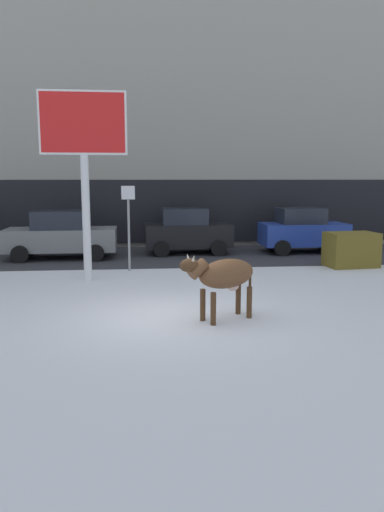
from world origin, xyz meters
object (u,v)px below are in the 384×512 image
object	(u,v)px
cow_brown	(224,275)
billboard	(83,135)
car_blue_hatchback	(303,230)
pedestrian_by_cars	(356,225)
car_grey_sedan	(61,235)
dumpster	(351,250)
car_black_hatchback	(187,231)
street_sign	(129,221)
pedestrian_near_billboard	(140,227)

from	to	relation	value
cow_brown	billboard	bearing A→B (deg)	126.95
car_blue_hatchback	billboard	bearing A→B (deg)	-149.09
car_blue_hatchback	pedestrian_by_cars	size ratio (longest dim) A/B	2.04
car_grey_sedan	dumpster	bearing A→B (deg)	-14.93
car_grey_sedan	cow_brown	bearing A→B (deg)	-60.94
car_black_hatchback	pedestrian_by_cars	world-z (taller)	car_black_hatchback
car_grey_sedan	street_sign	bearing A→B (deg)	-46.77
street_sign	car_blue_hatchback	bearing A→B (deg)	26.49
car_blue_hatchback	dumpster	size ratio (longest dim) A/B	2.08
dumpster	street_sign	bearing A→B (deg)	-179.29
pedestrian_near_billboard	cow_brown	bearing A→B (deg)	-80.93
car_blue_hatchback	pedestrian_by_cars	bearing A→B (deg)	37.64
car_black_hatchback	pedestrian_by_cars	size ratio (longest dim) A/B	2.04
billboard	street_sign	distance (m)	3.24
car_black_hatchback	pedestrian_near_billboard	xyz separation A→B (m)	(-1.97, 2.50, -0.05)
pedestrian_near_billboard	street_sign	xyz separation A→B (m)	(-0.29, -6.18, 0.79)
car_grey_sedan	pedestrian_by_cars	world-z (taller)	car_grey_sedan
car_blue_hatchback	pedestrian_near_billboard	distance (m)	7.27
dumpster	pedestrian_by_cars	bearing A→B (deg)	65.18
car_black_hatchback	street_sign	size ratio (longest dim) A/B	1.25
billboard	car_black_hatchback	world-z (taller)	billboard
street_sign	pedestrian_near_billboard	bearing A→B (deg)	87.34
cow_brown	street_sign	xyz separation A→B (m)	(-2.23, 6.00, 0.68)
car_black_hatchback	pedestrian_near_billboard	bearing A→B (deg)	128.13
car_black_hatchback	car_blue_hatchback	size ratio (longest dim) A/B	1.00
car_grey_sedan	car_black_hatchback	world-z (taller)	car_black_hatchback
cow_brown	car_black_hatchback	size ratio (longest dim) A/B	0.53
car_grey_sedan	street_sign	world-z (taller)	street_sign
cow_brown	street_sign	distance (m)	6.43
pedestrian_near_billboard	street_sign	distance (m)	6.24
pedestrian_by_cars	car_grey_sedan	bearing A→B (deg)	-165.90
pedestrian_near_billboard	dumpster	world-z (taller)	pedestrian_near_billboard
dumpster	street_sign	distance (m)	7.77
billboard	car_blue_hatchback	xyz separation A→B (m)	(8.26, 4.94, -3.39)
pedestrian_near_billboard	pedestrian_by_cars	world-z (taller)	same
car_grey_sedan	street_sign	size ratio (longest dim) A/B	1.50
car_grey_sedan	pedestrian_near_billboard	bearing A→B (deg)	48.05
pedestrian_by_cars	street_sign	world-z (taller)	street_sign
pedestrian_by_cars	dumpster	size ratio (longest dim) A/B	1.02
pedestrian_near_billboard	pedestrian_by_cars	xyz separation A→B (m)	(10.22, 0.00, 0.00)
cow_brown	pedestrian_near_billboard	distance (m)	12.33
pedestrian_by_cars	dumpster	xyz separation A→B (m)	(-2.81, -6.09, -0.28)
billboard	car_blue_hatchback	bearing A→B (deg)	30.91
cow_brown	billboard	size ratio (longest dim) A/B	0.34
car_grey_sedan	car_black_hatchback	xyz separation A→B (m)	(4.95, 0.81, 0.02)
car_grey_sedan	car_blue_hatchback	xyz separation A→B (m)	(9.75, 0.65, 0.02)
billboard	car_grey_sedan	bearing A→B (deg)	109.14
car_blue_hatchback	car_black_hatchback	bearing A→B (deg)	178.04
billboard	pedestrian_by_cars	world-z (taller)	billboard
cow_brown	car_grey_sedan	distance (m)	10.14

